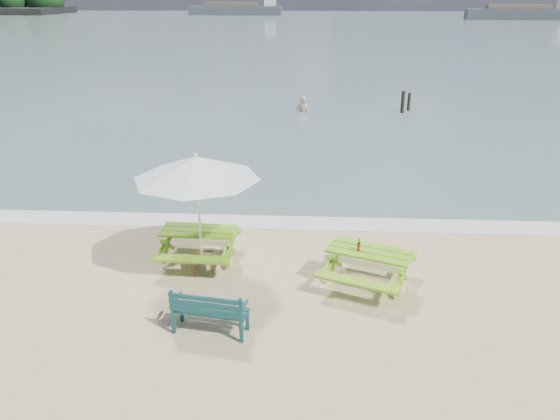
# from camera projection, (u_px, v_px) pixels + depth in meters

# --- Properties ---
(sea) EXTENTS (300.00, 300.00, 0.00)m
(sea) POSITION_uv_depth(u_px,v_px,m) (306.00, 28.00, 88.58)
(sea) COLOR slate
(sea) RESTS_ON ground
(foam_strip) EXTENTS (22.00, 0.90, 0.01)m
(foam_strip) POSITION_uv_depth(u_px,v_px,m) (267.00, 222.00, 14.11)
(foam_strip) COLOR silver
(foam_strip) RESTS_ON ground
(picnic_table_left) EXTENTS (1.71, 1.88, 0.77)m
(picnic_table_left) POSITION_uv_depth(u_px,v_px,m) (199.00, 246.00, 11.94)
(picnic_table_left) COLOR #639817
(picnic_table_left) RESTS_ON ground
(picnic_table_right) EXTENTS (2.18, 2.29, 0.78)m
(picnic_table_right) POSITION_uv_depth(u_px,v_px,m) (368.00, 268.00, 11.00)
(picnic_table_right) COLOR #74B11A
(picnic_table_right) RESTS_ON ground
(park_bench) EXTENTS (1.37, 0.65, 0.81)m
(park_bench) POSITION_uv_depth(u_px,v_px,m) (211.00, 319.00, 9.52)
(park_bench) COLOR #0E373A
(park_bench) RESTS_ON ground
(side_table) EXTENTS (0.64, 0.64, 0.33)m
(side_table) POSITION_uv_depth(u_px,v_px,m) (202.00, 263.00, 11.62)
(side_table) COLOR brown
(side_table) RESTS_ON ground
(patio_umbrella) EXTENTS (3.19, 3.19, 2.54)m
(patio_umbrella) POSITION_uv_depth(u_px,v_px,m) (196.00, 168.00, 10.82)
(patio_umbrella) COLOR silver
(patio_umbrella) RESTS_ON ground
(beer_bottle) EXTENTS (0.07, 0.07, 0.26)m
(beer_bottle) POSITION_uv_depth(u_px,v_px,m) (359.00, 246.00, 10.81)
(beer_bottle) COLOR #8D5B14
(beer_bottle) RESTS_ON picnic_table_right
(swimmer) EXTENTS (0.76, 0.59, 1.85)m
(swimmer) POSITION_uv_depth(u_px,v_px,m) (303.00, 114.00, 27.15)
(swimmer) COLOR tan
(swimmer) RESTS_ON ground
(mooring_pilings) EXTENTS (0.57, 0.77, 1.27)m
(mooring_pilings) POSITION_uv_depth(u_px,v_px,m) (405.00, 104.00, 26.87)
(mooring_pilings) COLOR black
(mooring_pilings) RESTS_ON ground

